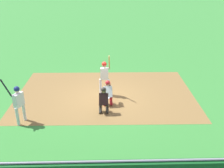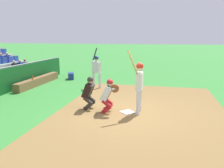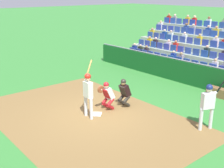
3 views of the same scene
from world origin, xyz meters
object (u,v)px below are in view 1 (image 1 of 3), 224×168
Objects in this scene: batter_at_plate at (105,74)px; home_plate_umpire at (104,99)px; catcher_crouching at (108,91)px; on_deck_batter at (18,101)px; home_plate_marker at (105,97)px; water_bottle_on_bench at (11,168)px.

batter_at_plate is 1.78× the size of home_plate_umpire.
on_deck_batter reaches higher than catcher_crouching.
on_deck_batter is at bearing -148.29° from home_plate_marker.
on_deck_batter is (-3.68, -2.69, -0.08)m from batter_at_plate.
water_bottle_on_bench reaches higher than home_plate_marker.
catcher_crouching reaches higher than water_bottle_on_bench.
water_bottle_on_bench is 0.09× the size of on_deck_batter.
home_plate_marker is at bearing 62.61° from water_bottle_on_bench.
water_bottle_on_bench is at bearing -117.39° from home_plate_marker.
water_bottle_on_bench is at bearing -124.37° from home_plate_umpire.
on_deck_batter is at bearing -167.88° from home_plate_umpire.
water_bottle_on_bench is (-2.99, -5.76, 0.53)m from home_plate_marker.
water_bottle_on_bench is at bearing -78.24° from on_deck_batter.
home_plate_umpire is at bearing -92.94° from home_plate_marker.
catcher_crouching is at bearing 22.38° from on_deck_batter.
batter_at_plate is 11.38× the size of water_bottle_on_bench.
home_plate_umpire is 3.73m from on_deck_batter.
on_deck_batter reaches higher than water_bottle_on_bench.
batter_at_plate is at bearing 88.59° from home_plate_umpire.
home_plate_marker is 1.66m from home_plate_umpire.
home_plate_umpire reaches higher than catcher_crouching.
catcher_crouching is at bearing 58.33° from water_bottle_on_bench.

